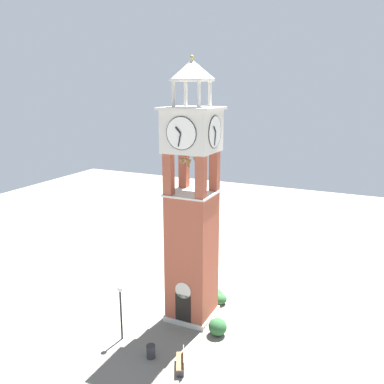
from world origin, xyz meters
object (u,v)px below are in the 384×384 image
(trash_bin, at_px, (151,351))
(clock_tower, at_px, (192,216))
(park_bench, at_px, (181,361))
(lamp_post, at_px, (120,302))

(trash_bin, bearing_deg, clock_tower, 86.98)
(park_bench, relative_size, trash_bin, 2.04)
(park_bench, relative_size, lamp_post, 0.45)
(trash_bin, bearing_deg, park_bench, -2.65)
(park_bench, bearing_deg, lamp_post, 168.78)
(clock_tower, height_order, trash_bin, clock_tower)
(clock_tower, distance_m, trash_bin, 8.48)
(clock_tower, xyz_separation_m, trash_bin, (-0.27, -5.08, -6.79))
(lamp_post, height_order, trash_bin, lamp_post)
(clock_tower, xyz_separation_m, park_bench, (1.75, -5.17, -6.71))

